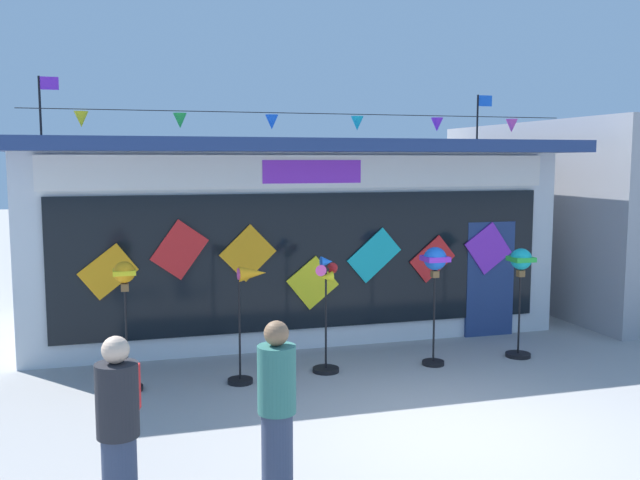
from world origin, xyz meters
TOP-DOWN VIEW (x-y plane):
  - ground_plane at (0.00, 0.00)m, footprint 80.00×80.00m
  - kite_shop_building at (-0.54, 6.11)m, footprint 9.31×5.58m
  - wind_spinner_far_left at (-3.45, 2.45)m, footprint 0.39×0.39m
  - wind_spinner_left at (-1.84, 2.35)m, footprint 0.56×0.35m
  - wind_spinner_center_left at (-0.68, 2.49)m, footprint 0.39×0.39m
  - wind_spinner_center_right at (0.97, 2.41)m, footprint 0.35×0.35m
  - wind_spinner_right at (2.43, 2.43)m, footprint 0.39×0.39m
  - person_near_camera at (-3.54, -1.29)m, footprint 0.36×0.47m
  - person_mid_plaza at (-2.21, -1.14)m, footprint 0.34×0.34m

SIDE VIEW (x-z plane):
  - ground_plane at x=0.00m, z-range 0.00..0.00m
  - person_mid_plaza at x=-2.21m, z-range 0.02..1.70m
  - person_near_camera at x=-3.54m, z-range 0.05..1.73m
  - wind_spinner_center_left at x=-0.68m, z-range 0.15..1.85m
  - wind_spinner_left at x=-1.84m, z-range 0.26..1.89m
  - wind_spinner_far_left at x=-3.45m, z-range 0.33..2.07m
  - wind_spinner_right at x=2.43m, z-range 0.42..2.13m
  - wind_spinner_center_right at x=0.97m, z-range 0.52..2.30m
  - kite_shop_building at x=-0.54m, z-range -0.53..3.96m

